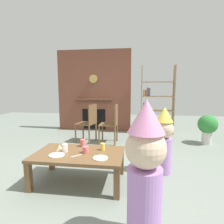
{
  "coord_description": "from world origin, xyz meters",
  "views": [
    {
      "loc": [
        0.58,
        -2.77,
        1.27
      ],
      "look_at": [
        0.15,
        0.4,
        0.85
      ],
      "focal_mm": 28.97,
      "sensor_mm": 36.0,
      "label": 1
    }
  ],
  "objects": [
    {
      "name": "bookshelf",
      "position": [
        1.09,
        2.4,
        0.89
      ],
      "size": [
        0.9,
        0.28,
        1.9
      ],
      "color": "#9E7A51",
      "rests_on": "ground_plane"
    },
    {
      "name": "child_with_cone_hat",
      "position": [
        0.66,
        -1.37,
        0.63
      ],
      "size": [
        0.33,
        0.33,
        1.19
      ],
      "rotation": [
        0.0,
        0.0,
        2.35
      ],
      "color": "#B27FCC",
      "rests_on": "ground_plane"
    },
    {
      "name": "paper_cup_center",
      "position": [
        0.12,
        -0.37,
        0.46
      ],
      "size": [
        0.06,
        0.06,
        0.1
      ],
      "primitive_type": "cylinder",
      "color": "#F2CC4C",
      "rests_on": "coffee_table"
    },
    {
      "name": "paper_cup_near_right",
      "position": [
        -0.37,
        -0.51,
        0.47
      ],
      "size": [
        0.07,
        0.07,
        0.11
      ],
      "primitive_type": "cylinder",
      "color": "silver",
      "rests_on": "coffee_table"
    },
    {
      "name": "child_in_pink",
      "position": [
        0.99,
        -0.07,
        0.53
      ],
      "size": [
        0.28,
        0.28,
        1.01
      ],
      "rotation": [
        0.0,
        0.0,
        -2.78
      ],
      "color": "#B27FCC",
      "rests_on": "ground_plane"
    },
    {
      "name": "paper_cup_near_left",
      "position": [
        -0.2,
        -0.25,
        0.47
      ],
      "size": [
        0.07,
        0.07,
        0.1
      ],
      "primitive_type": "cylinder",
      "color": "#E5666B",
      "rests_on": "coffee_table"
    },
    {
      "name": "ground_plane",
      "position": [
        0.0,
        0.0,
        0.0
      ],
      "size": [
        12.0,
        12.0,
        0.0
      ],
      "primitive_type": "plane",
      "color": "gray"
    },
    {
      "name": "potted_plant_tall",
      "position": [
        2.21,
        1.54,
        0.41
      ],
      "size": [
        0.43,
        0.43,
        0.67
      ],
      "color": "beige",
      "rests_on": "ground_plane"
    },
    {
      "name": "paper_plate_front",
      "position": [
        -0.43,
        -0.66,
        0.42
      ],
      "size": [
        0.2,
        0.2,
        0.01
      ],
      "primitive_type": "cylinder",
      "color": "white",
      "rests_on": "coffee_table"
    },
    {
      "name": "paper_cup_far_left",
      "position": [
        -0.08,
        -0.51,
        0.46
      ],
      "size": [
        0.08,
        0.08,
        0.09
      ],
      "primitive_type": "cylinder",
      "color": "#E5666B",
      "rests_on": "coffee_table"
    },
    {
      "name": "dining_chair_middle",
      "position": [
        0.03,
        1.31,
        0.51
      ],
      "size": [
        0.41,
        0.41,
        0.9
      ],
      "rotation": [
        0.0,
        0.0,
        3.12
      ],
      "color": "brown",
      "rests_on": "ground_plane"
    },
    {
      "name": "paper_plate_rear",
      "position": [
        0.15,
        -0.68,
        0.42
      ],
      "size": [
        0.19,
        0.19,
        0.01
      ],
      "primitive_type": "cylinder",
      "color": "white",
      "rests_on": "coffee_table"
    },
    {
      "name": "birthday_cake_slice",
      "position": [
        -0.47,
        -0.46,
        0.46
      ],
      "size": [
        0.1,
        0.1,
        0.08
      ],
      "primitive_type": "cone",
      "color": "#EAC68C",
      "rests_on": "coffee_table"
    },
    {
      "name": "coffee_table",
      "position": [
        -0.18,
        -0.52,
        0.36
      ],
      "size": [
        1.19,
        0.71,
        0.42
      ],
      "color": "brown",
      "rests_on": "ground_plane"
    },
    {
      "name": "brick_fireplace_feature",
      "position": [
        -0.69,
        2.6,
        1.19
      ],
      "size": [
        2.2,
        0.28,
        2.4
      ],
      "color": "brown",
      "rests_on": "ground_plane"
    },
    {
      "name": "dining_chair_left",
      "position": [
        -0.52,
        1.33,
        0.51
      ],
      "size": [
        0.48,
        0.48,
        0.9
      ],
      "rotation": [
        0.0,
        0.0,
        2.92
      ],
      "color": "brown",
      "rests_on": "ground_plane"
    },
    {
      "name": "table_fork",
      "position": [
        -0.17,
        -0.64,
        0.42
      ],
      "size": [
        0.12,
        0.11,
        0.01
      ],
      "primitive_type": "cube",
      "rotation": [
        0.0,
        0.0,
        0.76
      ],
      "color": "silver",
      "rests_on": "coffee_table"
    }
  ]
}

